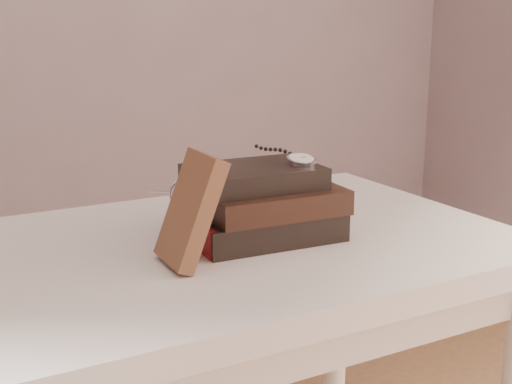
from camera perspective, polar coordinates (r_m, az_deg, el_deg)
table at (r=1.10m, az=-4.87°, el=-8.85°), size 1.00×0.60×0.75m
book_stack at (r=1.08m, az=0.53°, el=-1.04°), size 0.24×0.17×0.11m
journal at (r=0.96m, az=-5.41°, el=-1.46°), size 0.08×0.10×0.16m
pocket_watch at (r=1.09m, az=3.54°, el=2.72°), size 0.05×0.15×0.02m
eyeglasses at (r=1.12m, az=-5.00°, el=0.01°), size 0.10×0.12×0.05m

